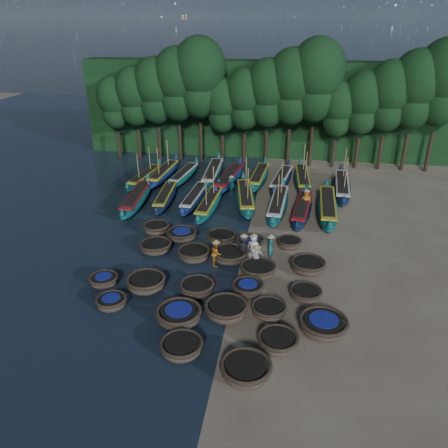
# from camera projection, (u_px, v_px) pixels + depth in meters

# --- Properties ---
(ground) EXTENTS (120.00, 120.00, 0.00)m
(ground) POSITION_uv_depth(u_px,v_px,m) (242.00, 256.00, 28.41)
(ground) COLOR gray
(ground) RESTS_ON ground
(foliage_wall) EXTENTS (40.00, 3.00, 10.00)m
(foliage_wall) POSITION_uv_depth(u_px,v_px,m) (268.00, 110.00, 47.23)
(foliage_wall) COLOR black
(foliage_wall) RESTS_ON ground
(coracle_2) EXTENTS (2.44, 2.44, 0.68)m
(coracle_2) POSITION_uv_depth(u_px,v_px,m) (182.00, 347.00, 20.01)
(coracle_2) COLOR #4D3F30
(coracle_2) RESTS_ON ground
(coracle_3) EXTENTS (2.60, 2.60, 0.77)m
(coracle_3) POSITION_uv_depth(u_px,v_px,m) (246.00, 369.00, 18.65)
(coracle_3) COLOR #4D3F30
(coracle_3) RESTS_ON ground
(coracle_4) EXTENTS (2.04, 2.04, 0.73)m
(coracle_4) POSITION_uv_depth(u_px,v_px,m) (278.00, 341.00, 20.30)
(coracle_4) COLOR #4D3F30
(coracle_4) RESTS_ON ground
(coracle_5) EXTENTS (1.98, 1.98, 0.66)m
(coracle_5) POSITION_uv_depth(u_px,v_px,m) (111.00, 302.00, 23.16)
(coracle_5) COLOR #4D3F30
(coracle_5) RESTS_ON ground
(coracle_6) EXTENTS (2.41, 2.41, 0.79)m
(coracle_6) POSITION_uv_depth(u_px,v_px,m) (179.00, 315.00, 22.05)
(coracle_6) COLOR #4D3F30
(coracle_6) RESTS_ON ground
(coracle_7) EXTENTS (2.67, 2.67, 0.82)m
(coracle_7) POSITION_uv_depth(u_px,v_px,m) (226.00, 309.00, 22.44)
(coracle_7) COLOR #4D3F30
(coracle_7) RESTS_ON ground
(coracle_8) EXTENTS (1.90, 1.90, 0.69)m
(coracle_8) POSITION_uv_depth(u_px,v_px,m) (269.00, 310.00, 22.53)
(coracle_8) COLOR #4D3F30
(coracle_8) RESTS_ON ground
(coracle_9) EXTENTS (2.46, 2.46, 0.80)m
(coracle_9) POSITION_uv_depth(u_px,v_px,m) (323.00, 325.00, 21.31)
(coracle_9) COLOR #4D3F30
(coracle_9) RESTS_ON ground
(coracle_10) EXTENTS (1.67, 1.67, 0.65)m
(coracle_10) POSITION_uv_depth(u_px,v_px,m) (104.00, 280.00, 25.10)
(coracle_10) COLOR #4D3F30
(coracle_10) RESTS_ON ground
(coracle_11) EXTENTS (2.45, 2.45, 0.85)m
(coracle_11) POSITION_uv_depth(u_px,v_px,m) (146.00, 283.00, 24.65)
(coracle_11) COLOR #4D3F30
(coracle_11) RESTS_ON ground
(coracle_12) EXTENTS (2.39, 2.39, 0.74)m
(coracle_12) POSITION_uv_depth(u_px,v_px,m) (197.00, 287.00, 24.32)
(coracle_12) COLOR #4D3F30
(coracle_12) RESTS_ON ground
(coracle_13) EXTENTS (1.85, 1.85, 0.71)m
(coracle_13) POSITION_uv_depth(u_px,v_px,m) (248.00, 288.00, 24.30)
(coracle_13) COLOR #4D3F30
(coracle_13) RESTS_ON ground
(coracle_14) EXTENTS (1.93, 1.93, 0.64)m
(coracle_14) POSITION_uv_depth(u_px,v_px,m) (306.00, 293.00, 23.91)
(coracle_14) COLOR #4D3F30
(coracle_14) RESTS_ON ground
(coracle_15) EXTENTS (2.12, 2.12, 0.73)m
(coracle_15) POSITION_uv_depth(u_px,v_px,m) (156.00, 247.00, 28.66)
(coracle_15) COLOR #4D3F30
(coracle_15) RESTS_ON ground
(coracle_16) EXTENTS (2.12, 2.12, 0.80)m
(coracle_16) POSITION_uv_depth(u_px,v_px,m) (194.00, 254.00, 27.71)
(coracle_16) COLOR #4D3F30
(coracle_16) RESTS_ON ground
(coracle_17) EXTENTS (2.67, 2.67, 0.76)m
(coracle_17) POSITION_uv_depth(u_px,v_px,m) (230.00, 255.00, 27.61)
(coracle_17) COLOR #4D3F30
(coracle_17) RESTS_ON ground
(coracle_18) EXTENTS (2.51, 2.51, 0.72)m
(coracle_18) POSITION_uv_depth(u_px,v_px,m) (258.00, 269.00, 26.11)
(coracle_18) COLOR #4D3F30
(coracle_18) RESTS_ON ground
(coracle_19) EXTENTS (2.32, 2.32, 0.80)m
(coracle_19) POSITION_uv_depth(u_px,v_px,m) (308.00, 266.00, 26.40)
(coracle_19) COLOR #4D3F30
(coracle_19) RESTS_ON ground
(coracle_20) EXTENTS (2.01, 2.01, 0.75)m
(coracle_20) POSITION_uv_depth(u_px,v_px,m) (157.00, 228.00, 31.16)
(coracle_20) COLOR #4D3F30
(coracle_20) RESTS_ON ground
(coracle_21) EXTENTS (2.61, 2.61, 0.69)m
(coracle_21) POSITION_uv_depth(u_px,v_px,m) (182.00, 234.00, 30.31)
(coracle_21) COLOR #4D3F30
(coracle_21) RESTS_ON ground
(coracle_22) EXTENTS (2.26, 2.26, 0.69)m
(coracle_22) POSITION_uv_depth(u_px,v_px,m) (222.00, 237.00, 29.96)
(coracle_22) COLOR #4D3F30
(coracle_22) RESTS_ON ground
(coracle_23) EXTENTS (2.07, 2.07, 0.70)m
(coracle_23) POSITION_uv_depth(u_px,v_px,m) (250.00, 242.00, 29.24)
(coracle_23) COLOR #4D3F30
(coracle_23) RESTS_ON ground
(coracle_24) EXTENTS (2.05, 2.05, 0.65)m
(coracle_24) POSITION_uv_depth(u_px,v_px,m) (289.00, 243.00, 29.23)
(coracle_24) COLOR #4D3F30
(coracle_24) RESTS_ON ground
(long_boat_1) EXTENTS (2.02, 8.27, 1.46)m
(long_boat_1) POSITION_uv_depth(u_px,v_px,m) (136.00, 199.00, 35.85)
(long_boat_1) COLOR #0E504F
(long_boat_1) RESTS_ON ground
(long_boat_2) EXTENTS (1.83, 7.41, 1.31)m
(long_boat_2) POSITION_uv_depth(u_px,v_px,m) (165.00, 197.00, 36.42)
(long_boat_2) COLOR #0F1737
(long_boat_2) RESTS_ON ground
(long_boat_3) EXTENTS (1.72, 7.54, 1.33)m
(long_boat_3) POSITION_uv_depth(u_px,v_px,m) (195.00, 198.00, 36.20)
(long_boat_3) COLOR navy
(long_boat_3) RESTS_ON ground
(long_boat_4) EXTENTS (1.71, 7.85, 3.34)m
(long_boat_4) POSITION_uv_depth(u_px,v_px,m) (209.00, 204.00, 34.99)
(long_boat_4) COLOR #0E504F
(long_boat_4) RESTS_ON ground
(long_boat_5) EXTENTS (2.81, 8.46, 3.64)m
(long_boat_5) POSITION_uv_depth(u_px,v_px,m) (245.00, 197.00, 36.05)
(long_boat_5) COLOR #0E504F
(long_boat_5) RESTS_ON ground
(long_boat_6) EXTENTS (1.98, 8.50, 3.62)m
(long_boat_6) POSITION_uv_depth(u_px,v_px,m) (278.00, 204.00, 34.71)
(long_boat_6) COLOR #0E504F
(long_boat_6) RESTS_ON ground
(long_boat_7) EXTENTS (2.25, 8.07, 1.43)m
(long_boat_7) POSITION_uv_depth(u_px,v_px,m) (302.00, 209.00, 33.99)
(long_boat_7) COLOR #0F1737
(long_boat_7) RESTS_ON ground
(long_boat_8) EXTENTS (1.87, 9.13, 1.61)m
(long_boat_8) POSITION_uv_depth(u_px,v_px,m) (327.00, 207.00, 34.17)
(long_boat_8) COLOR #0E504F
(long_boat_8) RESTS_ON ground
(long_boat_9) EXTENTS (2.17, 7.49, 3.20)m
(long_boat_9) POSITION_uv_depth(u_px,v_px,m) (145.00, 177.00, 40.80)
(long_boat_9) COLOR #0E504F
(long_boat_9) RESTS_ON ground
(long_boat_10) EXTENTS (1.90, 8.27, 3.52)m
(long_boat_10) POSITION_uv_depth(u_px,v_px,m) (164.00, 174.00, 41.61)
(long_boat_10) COLOR navy
(long_boat_10) RESTS_ON ground
(long_boat_11) EXTENTS (2.21, 7.42, 1.32)m
(long_boat_11) POSITION_uv_depth(u_px,v_px,m) (184.00, 175.00, 41.38)
(long_boat_11) COLOR #0E504F
(long_boat_11) RESTS_ON ground
(long_boat_12) EXTENTS (1.88, 8.98, 1.58)m
(long_boat_12) POSITION_uv_depth(u_px,v_px,m) (213.00, 173.00, 41.54)
(long_boat_12) COLOR #0E504F
(long_boat_12) RESTS_ON ground
(long_boat_13) EXTENTS (2.62, 8.67, 1.54)m
(long_boat_13) POSITION_uv_depth(u_px,v_px,m) (229.00, 179.00, 40.24)
(long_boat_13) COLOR navy
(long_boat_13) RESTS_ON ground
(long_boat_14) EXTENTS (2.01, 8.08, 1.43)m
(long_boat_14) POSITION_uv_depth(u_px,v_px,m) (259.00, 177.00, 40.84)
(long_boat_14) COLOR #0E504F
(long_boat_14) RESTS_ON ground
(long_boat_15) EXTENTS (2.59, 8.12, 1.44)m
(long_boat_15) POSITION_uv_depth(u_px,v_px,m) (282.00, 180.00, 40.09)
(long_boat_15) COLOR #0F1737
(long_boat_15) RESTS_ON ground
(long_boat_16) EXTENTS (1.85, 8.38, 3.56)m
(long_boat_16) POSITION_uv_depth(u_px,v_px,m) (302.00, 179.00, 40.25)
(long_boat_16) COLOR #0E504F
(long_boat_16) RESTS_ON ground
(long_boat_17) EXTENTS (2.06, 8.75, 3.72)m
(long_boat_17) POSITION_uv_depth(u_px,v_px,m) (342.00, 187.00, 38.29)
(long_boat_17) COLOR #0F1737
(long_boat_17) RESTS_ON ground
(fisherman_0) EXTENTS (0.95, 0.72, 1.94)m
(fisherman_0) POSITION_uv_depth(u_px,v_px,m) (253.00, 246.00, 27.62)
(fisherman_0) COLOR silver
(fisherman_0) RESTS_ON ground
(fisherman_1) EXTENTS (0.52, 0.64, 1.86)m
(fisherman_1) POSITION_uv_depth(u_px,v_px,m) (270.00, 246.00, 27.63)
(fisherman_1) COLOR #186068
(fisherman_1) RESTS_ON ground
(fisherman_2) EXTENTS (0.77, 0.90, 1.83)m
(fisherman_2) POSITION_uv_depth(u_px,v_px,m) (216.00, 252.00, 27.03)
(fisherman_2) COLOR #BA6918
(fisherman_2) RESTS_ON ground
(fisherman_3) EXTENTS (1.29, 0.99, 1.96)m
(fisherman_3) POSITION_uv_depth(u_px,v_px,m) (244.00, 247.00, 27.56)
(fisherman_3) COLOR black
(fisherman_3) RESTS_ON ground
(fisherman_4) EXTENTS (0.94, 0.63, 1.69)m
(fisherman_4) POSITION_uv_depth(u_px,v_px,m) (257.00, 256.00, 26.73)
(fisherman_4) COLOR silver
(fisherman_4) RESTS_ON ground
(fisherman_5) EXTENTS (1.20, 1.63, 1.90)m
(fisherman_5) POSITION_uv_depth(u_px,v_px,m) (231.00, 185.00, 37.76)
(fisherman_5) COLOR #186068
(fisherman_5) RESTS_ON ground
(fisherman_6) EXTENTS (0.95, 0.70, 1.98)m
(fisherman_6) POSITION_uv_depth(u_px,v_px,m) (306.00, 200.00, 34.53)
(fisherman_6) COLOR #BA6918
(fisherman_6) RESTS_ON ground
(tree_0) EXTENTS (3.68, 3.68, 8.68)m
(tree_0) POSITION_uv_depth(u_px,v_px,m) (115.00, 102.00, 45.91)
(tree_0) COLOR black
(tree_0) RESTS_ON ground
(tree_1) EXTENTS (4.09, 4.09, 9.65)m
(tree_1) POSITION_uv_depth(u_px,v_px,m) (135.00, 96.00, 45.30)
(tree_1) COLOR black
(tree_1) RESTS_ON ground
(tree_2) EXTENTS (4.51, 4.51, 10.63)m
(tree_2) POSITION_uv_depth(u_px,v_px,m) (156.00, 90.00, 44.69)
(tree_2) COLOR black
(tree_2) RESTS_ON ground
(tree_3) EXTENTS (4.92, 4.92, 11.60)m
(tree_3) POSITION_uv_depth(u_px,v_px,m) (177.00, 83.00, 44.08)
(tree_3) COLOR black
(tree_3) RESTS_ON ground
(tree_4) EXTENTS (5.34, 5.34, 12.58)m
(tree_4) POSITION_uv_depth(u_px,v_px,m) (199.00, 77.00, 43.48)
(tree_4) COLOR black
(tree_4) RESTS_ON ground
(tree_5) EXTENTS (3.68, 3.68, 8.68)m
(tree_5) POSITION_uv_depth(u_px,v_px,m) (222.00, 105.00, 44.32)
(tree_5) COLOR black
(tree_5) RESTS_ON ground
(tree_6) EXTENTS (4.09, 4.09, 9.65)m
(tree_6) POSITION_uv_depth(u_px,v_px,m) (245.00, 99.00, 43.71)
(tree_6) COLOR black
(tree_6) RESTS_ON ground
(tree_7) EXTENTS (4.51, 4.51, 10.63)m
(tree_7) POSITION_uv_depth(u_px,v_px,m) (268.00, 92.00, 43.10)
(tree_7) COLOR black
(tree_7) RESTS_ON ground
(tree_8) EXTENTS (4.92, 4.92, 11.60)m
(tree_8) POSITION_uv_depth(u_px,v_px,m) (292.00, 86.00, 42.49)
(tree_8) COLOR black
(tree_8) RESTS_ON ground
(tree_9) EXTENTS (5.34, 5.34, 12.58)m
(tree_9) POSITION_uv_depth(u_px,v_px,m) (317.00, 79.00, 41.88)
(tree_9) COLOR black
(tree_9) RESTS_ON ground
(tree_10) EXTENTS (3.68, 3.68, 8.68)m
(tree_10) POSITION_uv_depth(u_px,v_px,m) (338.00, 108.00, 42.72)
(tree_10) COLOR black
(tree_10) RESTS_ON ground
(tree_11) EXTENTS (4.09, 4.09, 9.65)m
(tree_11) POSITION_uv_depth(u_px,v_px,m) (363.00, 102.00, 42.11)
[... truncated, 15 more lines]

